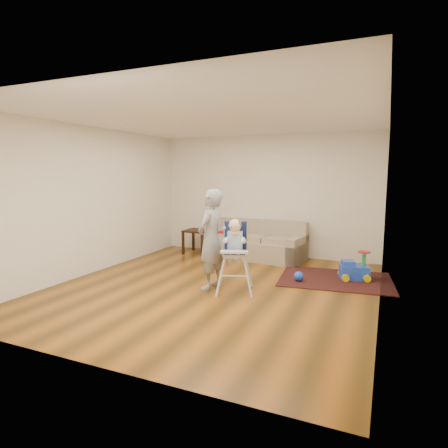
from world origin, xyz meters
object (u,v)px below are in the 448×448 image
at_px(sofa, 255,240).
at_px(side_table, 198,241).
at_px(toy_ball, 299,276).
at_px(high_chair, 235,257).
at_px(adult, 211,239).
at_px(ride_on_toy, 354,265).

bearing_deg(sofa, side_table, -170.14).
xyz_separation_m(toy_ball, high_chair, (-0.80, -0.94, 0.46)).
bearing_deg(adult, side_table, -142.02).
distance_m(side_table, adult, 2.75).
xyz_separation_m(sofa, ride_on_toy, (2.14, -0.94, -0.14)).
bearing_deg(ride_on_toy, adult, -164.81).
bearing_deg(adult, high_chair, 91.25).
bearing_deg(ride_on_toy, sofa, 137.87).
bearing_deg(high_chair, ride_on_toy, 21.77).
height_order(ride_on_toy, adult, adult).
height_order(sofa, adult, adult).
height_order(high_chair, adult, adult).
relative_size(ride_on_toy, adult, 0.32).
distance_m(ride_on_toy, high_chair, 2.22).
distance_m(sofa, side_table, 1.41).
bearing_deg(high_chair, sofa, 82.43).
xyz_separation_m(toy_ball, adult, (-1.24, -0.91, 0.71)).
height_order(ride_on_toy, toy_ball, ride_on_toy).
bearing_deg(ride_on_toy, side_table, 147.53).
bearing_deg(sofa, ride_on_toy, -16.06).
bearing_deg(high_chair, adult, 156.68).
bearing_deg(sofa, toy_ball, -40.60).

